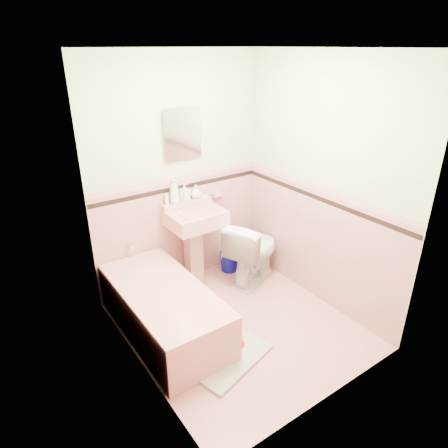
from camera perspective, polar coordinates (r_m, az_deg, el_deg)
floor at (r=4.04m, az=2.09°, el=-14.28°), size 2.20×2.20×0.00m
ceiling at (r=3.15m, az=2.84°, el=23.99°), size 2.20×2.20×0.00m
wall_back at (r=4.27m, az=-6.57°, el=6.94°), size 2.50×0.00×2.50m
wall_front at (r=2.69m, az=16.69°, el=-4.91°), size 2.50×0.00×2.50m
wall_left at (r=2.95m, az=-13.29°, el=-1.81°), size 0.00×2.50×2.50m
wall_right at (r=4.05m, az=13.84°, el=5.37°), size 0.00×2.50×2.50m
wainscot_back at (r=4.50m, az=-6.10°, el=-1.02°), size 2.00×0.00×2.00m
wainscot_front at (r=3.06m, az=15.01°, el=-15.51°), size 2.00×0.00×2.00m
wainscot_left at (r=3.29m, az=-11.99°, el=-11.97°), size 0.00×2.20×2.20m
wainscot_right at (r=4.29m, az=12.87°, el=-2.89°), size 0.00×2.20×2.20m
accent_back at (r=4.30m, az=-6.37°, el=5.23°), size 2.00×0.00×2.00m
accent_front at (r=2.77m, az=16.08°, el=-7.12°), size 2.00×0.00×2.00m
accent_left at (r=3.02m, az=-12.74°, el=-3.94°), size 0.00×2.20×2.20m
accent_right at (r=4.08m, az=13.49°, el=3.60°), size 0.00×2.20×2.20m
cap_back at (r=4.27m, az=-6.43°, el=6.49°), size 2.00×0.00×2.00m
cap_front at (r=2.72m, az=16.32°, el=-5.32°), size 2.00×0.00×2.00m
cap_left at (r=2.97m, az=-12.92°, el=-2.24°), size 0.00×2.20×2.20m
cap_right at (r=4.04m, az=13.63°, el=4.92°), size 0.00×2.20×2.20m
bathtub at (r=3.87m, az=-8.57°, el=-12.35°), size 0.70×1.50×0.45m
tub_faucet at (r=4.23m, az=-13.34°, el=-2.90°), size 0.04×0.12×0.04m
sink at (r=4.41m, az=-4.00°, el=-3.59°), size 0.58×0.48×0.91m
sink_faucet at (r=4.31m, az=-5.15°, el=2.93°), size 0.02×0.02×0.10m
medicine_cabinet at (r=4.16m, az=-6.04°, el=12.88°), size 0.38×0.04×0.47m
soap_dish at (r=4.57m, az=-0.96°, el=4.27°), size 0.12×0.07×0.04m
soap_bottle_left at (r=4.23m, az=-7.19°, el=4.66°), size 0.12×0.13×0.26m
soap_bottle_mid at (r=4.29m, az=-5.70°, el=4.59°), size 0.12×0.12×0.20m
soap_bottle_right at (r=4.37m, az=-4.08°, el=4.67°), size 0.13×0.13×0.15m
tube at (r=4.21m, az=-8.25°, el=3.50°), size 0.05×0.05×0.12m
toilet at (r=4.53m, az=4.21°, el=-3.88°), size 0.85×0.68×0.76m
bucket at (r=4.83m, az=0.76°, el=-5.43°), size 0.24×0.24×0.23m
bath_mat at (r=3.68m, az=0.34°, el=-18.53°), size 0.84×0.67×0.03m
shoe at (r=3.74m, az=1.52°, el=-16.67°), size 0.18×0.14×0.07m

